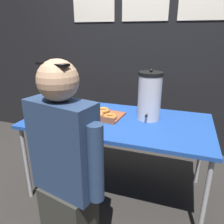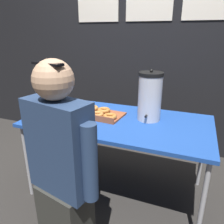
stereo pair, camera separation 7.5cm
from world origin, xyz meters
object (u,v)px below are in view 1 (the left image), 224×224
object	(u,v)px
donut_box	(98,113)
coffee_urn	(150,96)
cell_phone	(46,115)
person_seated	(66,170)

from	to	relation	value
donut_box	coffee_urn	xyz separation A→B (m)	(0.42, 0.08, 0.17)
donut_box	cell_phone	size ratio (longest dim) A/B	2.77
coffee_urn	person_seated	xyz separation A→B (m)	(-0.35, -0.76, -0.28)
donut_box	coffee_urn	distance (m)	0.46
cell_phone	person_seated	size ratio (longest dim) A/B	0.12
coffee_urn	person_seated	distance (m)	0.89
coffee_urn	cell_phone	distance (m)	0.90
person_seated	cell_phone	bearing A→B (deg)	-34.83
donut_box	person_seated	distance (m)	0.70
cell_phone	coffee_urn	bearing A→B (deg)	22.20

